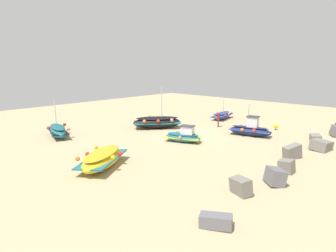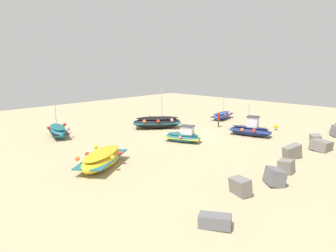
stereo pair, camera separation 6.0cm
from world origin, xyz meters
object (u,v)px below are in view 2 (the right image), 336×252
(person_walking, at_px, (219,118))
(mooring_buoy_0, at_px, (276,126))
(fishing_boat_2, at_px, (222,115))
(fishing_boat_3, at_px, (157,122))
(fishing_boat_0, at_px, (183,136))
(fishing_boat_1, at_px, (58,131))
(fishing_boat_4, at_px, (102,159))
(fishing_boat_5, at_px, (250,129))

(person_walking, height_order, mooring_buoy_0, person_walking)
(fishing_boat_2, xyz_separation_m, person_walking, (4.25, 2.24, 0.51))
(fishing_boat_3, relative_size, mooring_buoy_0, 7.83)
(fishing_boat_0, bearing_deg, fishing_boat_1, -166.75)
(fishing_boat_1, relative_size, person_walking, 2.53)
(fishing_boat_1, xyz_separation_m, fishing_boat_3, (-8.78, 4.12, 0.08))
(fishing_boat_0, height_order, fishing_boat_1, fishing_boat_1)
(person_walking, distance_m, mooring_buoy_0, 5.81)
(fishing_boat_0, xyz_separation_m, fishing_boat_3, (-2.29, -5.48, 0.14))
(fishing_boat_0, distance_m, fishing_boat_4, 8.36)
(fishing_boat_0, relative_size, person_walking, 2.04)
(fishing_boat_4, bearing_deg, person_walking, -26.00)
(fishing_boat_2, xyz_separation_m, fishing_boat_3, (9.10, -2.09, 0.20))
(fishing_boat_3, xyz_separation_m, fishing_boat_5, (-3.63, 8.64, -0.05))
(fishing_boat_3, height_order, fishing_boat_4, fishing_boat_3)
(fishing_boat_0, distance_m, fishing_boat_3, 5.94)
(fishing_boat_3, distance_m, mooring_buoy_0, 12.10)
(fishing_boat_1, height_order, mooring_buoy_0, fishing_boat_1)
(fishing_boat_3, xyz_separation_m, mooring_buoy_0, (-7.58, 9.43, -0.25))
(fishing_boat_0, relative_size, fishing_boat_1, 0.81)
(fishing_boat_4, xyz_separation_m, fishing_boat_5, (-14.29, 3.05, 0.04))
(fishing_boat_0, xyz_separation_m, fishing_boat_1, (6.48, -9.60, 0.06))
(fishing_boat_3, bearing_deg, fishing_boat_4, 66.58)
(fishing_boat_4, relative_size, mooring_buoy_0, 7.53)
(fishing_boat_3, height_order, person_walking, fishing_boat_3)
(fishing_boat_5, bearing_deg, fishing_boat_1, -148.70)
(person_walking, bearing_deg, fishing_boat_5, 123.62)
(fishing_boat_2, height_order, fishing_boat_3, fishing_boat_3)
(fishing_boat_2, bearing_deg, person_walking, 16.75)
(fishing_boat_1, height_order, fishing_boat_5, fishing_boat_1)
(fishing_boat_1, relative_size, fishing_boat_2, 1.02)
(person_walking, xyz_separation_m, mooring_buoy_0, (-2.74, 5.10, -0.55))
(fishing_boat_2, bearing_deg, mooring_buoy_0, 67.30)
(fishing_boat_0, height_order, fishing_boat_4, fishing_boat_0)
(fishing_boat_1, height_order, fishing_boat_3, fishing_boat_3)
(fishing_boat_3, height_order, mooring_buoy_0, fishing_boat_3)
(fishing_boat_3, xyz_separation_m, person_walking, (-4.84, 4.33, 0.31))
(fishing_boat_1, distance_m, fishing_boat_3, 9.69)
(fishing_boat_2, bearing_deg, fishing_boat_3, -23.97)
(person_walking, relative_size, mooring_buoy_0, 2.61)
(person_walking, bearing_deg, fishing_boat_0, 58.40)
(fishing_boat_5, bearing_deg, fishing_boat_0, -130.98)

